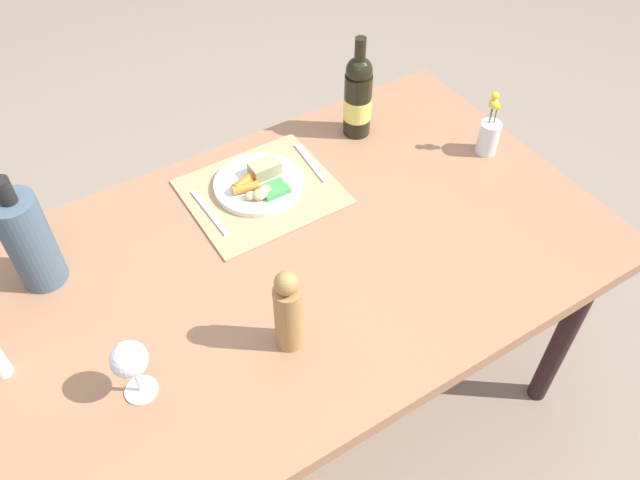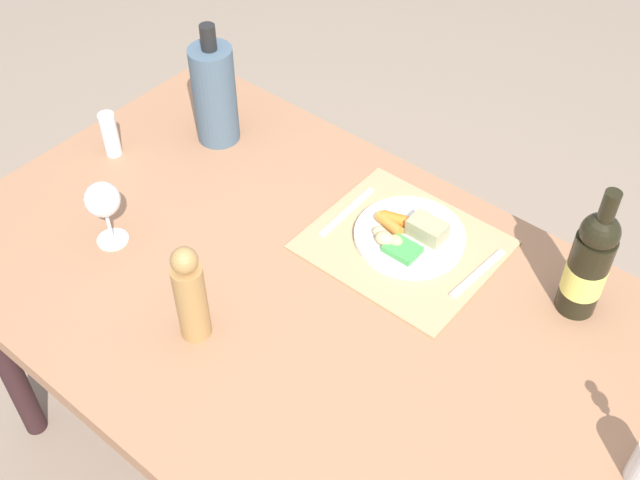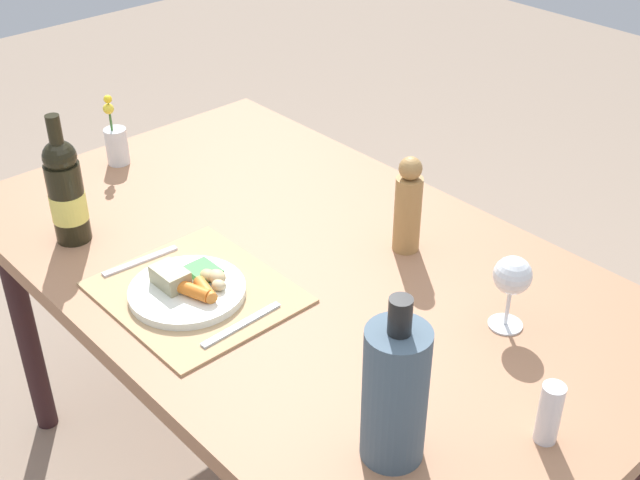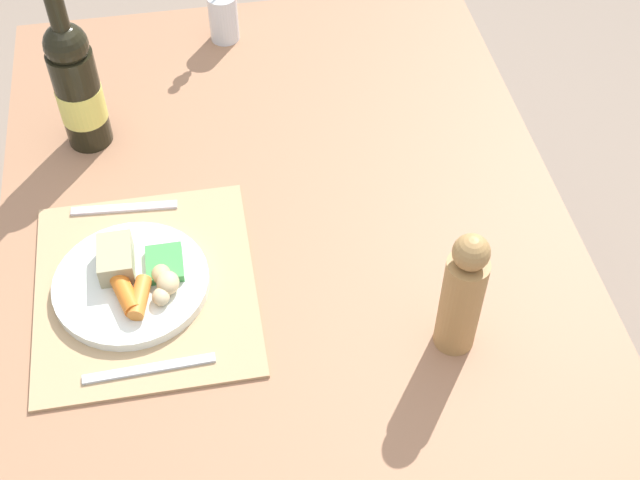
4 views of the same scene
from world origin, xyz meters
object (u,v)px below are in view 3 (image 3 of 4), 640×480
at_px(dinner_plate, 188,288).
at_px(flower_vase, 116,142).
at_px(dining_table, 301,289).
at_px(fork, 140,261).
at_px(salt_shaker, 549,413).
at_px(knife, 242,324).
at_px(wine_bottle, 66,192).
at_px(wine_glass, 512,278).
at_px(pepper_mill, 408,207).
at_px(cooler_bottle, 395,393).

bearing_deg(dinner_plate, flower_vase, 161.83).
relative_size(dining_table, fork, 9.05).
distance_m(dining_table, fork, 0.35).
distance_m(fork, salt_shaker, 0.91).
bearing_deg(knife, wine_bottle, -172.58).
bearing_deg(flower_vase, wine_glass, 10.23).
distance_m(dinner_plate, knife, 0.16).
bearing_deg(pepper_mill, cooler_bottle, -49.32).
xyz_separation_m(pepper_mill, salt_shaker, (0.54, -0.25, -0.05)).
bearing_deg(fork, dinner_plate, 8.01).
distance_m(fork, pepper_mill, 0.59).
xyz_separation_m(knife, flower_vase, (-0.77, 0.19, 0.05)).
height_order(dining_table, cooler_bottle, cooler_bottle).
bearing_deg(dining_table, salt_shaker, -3.67).
relative_size(wine_bottle, cooler_bottle, 0.98).
distance_m(dining_table, dinner_plate, 0.27).
relative_size(dinner_plate, fork, 1.36).
distance_m(dinner_plate, pepper_mill, 0.50).
distance_m(fork, wine_bottle, 0.23).
height_order(wine_glass, wine_bottle, wine_bottle).
distance_m(salt_shaker, cooler_bottle, 0.26).
relative_size(pepper_mill, salt_shaker, 1.97).
bearing_deg(wine_bottle, flower_vase, 133.99).
bearing_deg(salt_shaker, dining_table, 176.33).
relative_size(fork, salt_shaker, 1.52).
relative_size(wine_glass, pepper_mill, 0.69).
bearing_deg(flower_vase, fork, -25.36).
xyz_separation_m(dining_table, wine_bottle, (-0.42, -0.32, 0.19)).
height_order(wine_glass, flower_vase, flower_vase).
distance_m(dinner_plate, salt_shaker, 0.75).
bearing_deg(wine_glass, dining_table, -160.64).
relative_size(dinner_plate, cooler_bottle, 0.77).
relative_size(dining_table, wine_glass, 10.13).
height_order(cooler_bottle, flower_vase, cooler_bottle).
height_order(pepper_mill, salt_shaker, pepper_mill).
distance_m(fork, knife, 0.32).
height_order(dinner_plate, fork, dinner_plate).
height_order(pepper_mill, flower_vase, pepper_mill).
height_order(dinner_plate, wine_bottle, wine_bottle).
bearing_deg(dinner_plate, wine_glass, 39.21).
height_order(wine_bottle, cooler_bottle, cooler_bottle).
distance_m(wine_bottle, flower_vase, 0.38).
xyz_separation_m(knife, wine_glass, (0.34, 0.38, 0.10)).
xyz_separation_m(fork, cooler_bottle, (0.74, 0.01, 0.12)).
height_order(wine_bottle, pepper_mill, wine_bottle).
xyz_separation_m(wine_glass, salt_shaker, (0.23, -0.19, -0.06)).
xyz_separation_m(wine_glass, pepper_mill, (-0.32, 0.06, -0.01)).
height_order(wine_bottle, salt_shaker, wine_bottle).
xyz_separation_m(wine_bottle, cooler_bottle, (0.92, 0.07, 0.01)).
relative_size(knife, salt_shaker, 1.65).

